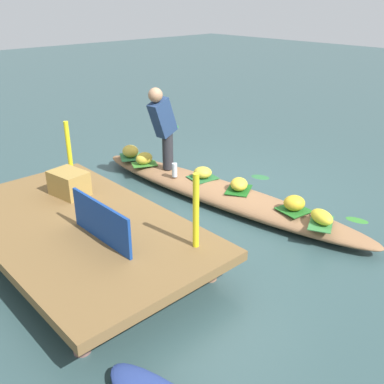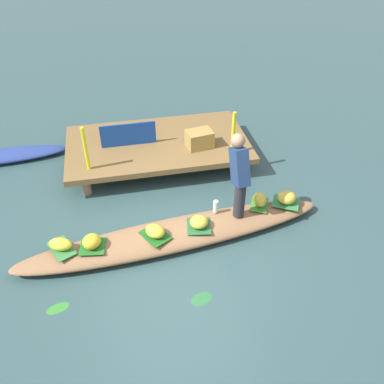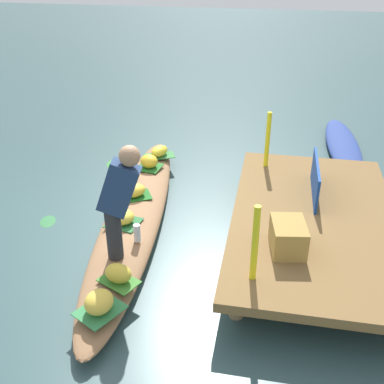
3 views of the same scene
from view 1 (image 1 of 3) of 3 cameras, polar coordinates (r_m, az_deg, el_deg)
name	(u,v)px [view 1 (image 1 of 3)]	position (r m, az deg, el deg)	size (l,w,h in m)	color
canal_water	(219,200)	(6.07, 3.51, -1.09)	(40.00, 40.00, 0.00)	#314B4D
dock_platform	(78,227)	(4.83, -14.68, -4.48)	(3.20, 1.80, 0.40)	brown
vendor_boat	(219,193)	(6.02, 3.54, -0.12)	(4.49, 0.67, 0.23)	#8D6442
leaf_mat_0	(239,190)	(5.85, 6.11, 0.32)	(0.40, 0.30, 0.01)	#1A5C1C
banana_bunch_0	(239,184)	(5.82, 6.15, 1.03)	(0.29, 0.23, 0.16)	gold
leaf_mat_1	(203,178)	(6.21, 1.40, 1.90)	(0.36, 0.33, 0.01)	#256231
banana_bunch_1	(203,172)	(6.18, 1.40, 2.57)	(0.26, 0.25, 0.16)	gold
leaf_mat_2	(144,164)	(6.75, -6.23, 3.65)	(0.37, 0.25, 0.01)	#3C7E2C
banana_bunch_2	(144,158)	(6.72, -6.27, 4.39)	(0.27, 0.19, 0.19)	gold
leaf_mat_3	(321,223)	(5.20, 16.47, -3.88)	(0.44, 0.25, 0.01)	#33783A
banana_bunch_3	(322,217)	(5.16, 16.57, -3.13)	(0.31, 0.19, 0.15)	yellow
leaf_mat_4	(294,210)	(5.42, 13.11, -2.27)	(0.33, 0.33, 0.01)	#226422
banana_bunch_4	(294,203)	(5.38, 13.20, -1.41)	(0.24, 0.26, 0.18)	gold
leaf_mat_5	(131,157)	(7.08, -8.00, 4.57)	(0.39, 0.32, 0.01)	#307B44
banana_bunch_5	(130,151)	(7.05, -8.04, 5.30)	(0.28, 0.25, 0.19)	gold
vendor_person	(163,124)	(6.28, -3.81, 8.83)	(0.23, 0.46, 1.23)	#28282D
water_bottle	(175,170)	(6.22, -2.28, 2.89)	(0.07, 0.07, 0.20)	silver
market_banner	(101,222)	(4.31, -11.80, -3.83)	(0.96, 0.03, 0.41)	navy
railing_post_west	(196,211)	(4.05, 0.51, -2.52)	(0.06, 0.06, 0.75)	yellow
railing_post_east	(69,150)	(5.90, -15.76, 5.35)	(0.06, 0.06, 0.75)	yellow
produce_crate	(69,183)	(5.42, -15.74, 1.11)	(0.44, 0.32, 0.30)	#A07E3E
drifting_plant_0	(260,177)	(6.91, 8.90, 1.96)	(0.29, 0.19, 0.01)	#2D6A3B
drifting_plant_1	(357,220)	(5.91, 20.73, -3.44)	(0.28, 0.15, 0.01)	#337D2E
drifting_plant_2	(176,127)	(9.53, -2.07, 8.53)	(0.29, 0.10, 0.01)	#337835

